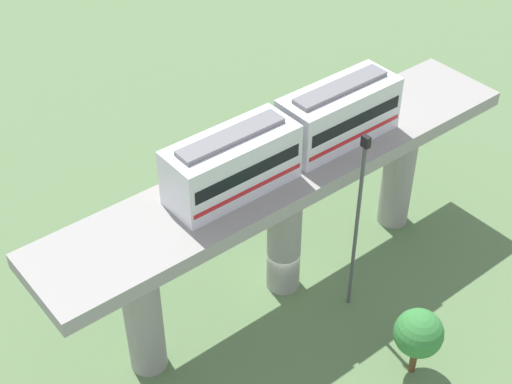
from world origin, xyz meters
TOP-DOWN VIEW (x-y plane):
  - ground_plane at (0.00, 0.00)m, footprint 120.00×120.00m
  - viaduct at (0.00, 0.00)m, footprint 5.20×28.00m
  - train at (0.00, 0.03)m, footprint 2.64×13.55m
  - parked_car_silver at (-7.58, -7.47)m, footprint 1.96×4.26m
  - parked_car_orange at (-9.15, 8.60)m, footprint 1.84×4.22m
  - parked_car_white at (-8.88, 2.84)m, footprint 2.50×4.45m
  - tree_near_viaduct at (8.86, 1.19)m, footprint 2.50×2.50m
  - signal_post at (3.40, 1.98)m, footprint 0.44×0.28m

SIDE VIEW (x-z plane):
  - ground_plane at x=0.00m, z-range 0.00..0.00m
  - parked_car_silver at x=-7.58m, z-range -0.14..1.62m
  - parked_car_orange at x=-9.15m, z-range -0.14..1.62m
  - parked_car_white at x=-8.88m, z-range -0.14..1.62m
  - tree_near_viaduct at x=8.86m, z-range 0.77..4.87m
  - signal_post at x=3.40m, z-range 0.53..11.87m
  - viaduct at x=0.00m, z-range 2.11..10.85m
  - train at x=0.00m, z-range 8.65..11.89m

